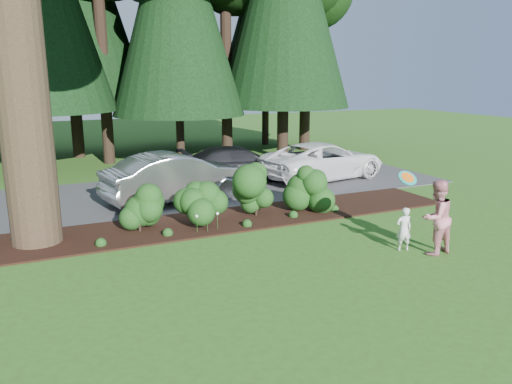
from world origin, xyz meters
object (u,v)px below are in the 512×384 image
Objects in this scene: car_dark_suv at (238,164)px; frisbee at (408,178)px; car_silver_wagon at (178,177)px; child at (404,229)px; adult at (436,217)px; car_white_suv at (323,161)px.

car_dark_suv is 9.93× the size of frisbee.
car_silver_wagon is 8.05m from frisbee.
car_silver_wagon is 3.88m from car_dark_suv.
child is 2.29× the size of frisbee.
adult is at bearing -169.50° from car_dark_suv.
car_silver_wagon reaches higher than child.
car_dark_suv is 2.61× the size of adult.
car_silver_wagon is at bearing 129.19° from car_dark_suv.
car_dark_suv is at bearing -91.33° from adult.
child is 1.29m from frisbee.
child is at bearing -133.63° from frisbee.
car_silver_wagon is at bearing -47.20° from child.
car_white_suv is 11.38× the size of frisbee.
child is 0.81m from adult.
car_dark_suv is 4.33× the size of child.
child is (-2.78, -8.13, -0.24)m from car_white_suv.
frisbee is (-0.51, 0.52, 0.92)m from adult.
car_dark_suv is at bearing 93.43° from frisbee.
adult is (-2.25, -8.63, 0.13)m from car_white_suv.
car_white_suv reaches higher than car_dark_suv.
car_silver_wagon is 0.92× the size of car_white_suv.
frisbee reaches higher than car_silver_wagon.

